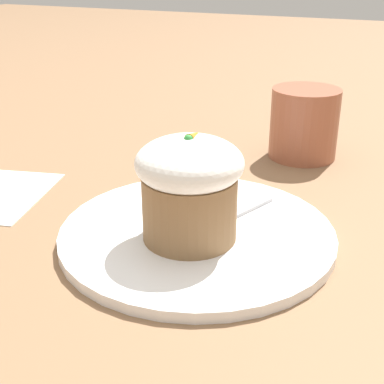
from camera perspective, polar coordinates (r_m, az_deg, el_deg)
The scene contains 5 objects.
ground_plane at distance 0.53m, azimuth 0.54°, elevation -4.97°, with size 4.00×4.00×0.00m, color #846042.
dessert_plate at distance 0.53m, azimuth 0.54°, elevation -4.46°, with size 0.27×0.27×0.01m.
carrot_cake at distance 0.49m, azimuth 0.00°, elevation 0.60°, with size 0.10×0.10×0.10m.
spoon at distance 0.53m, azimuth 2.84°, elevation -3.15°, with size 0.12×0.06×0.01m.
coffee_cup at distance 0.75m, azimuth 11.91°, elevation 7.22°, with size 0.13×0.09×0.09m.
Camera 1 is at (-0.43, -0.18, 0.26)m, focal length 50.00 mm.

